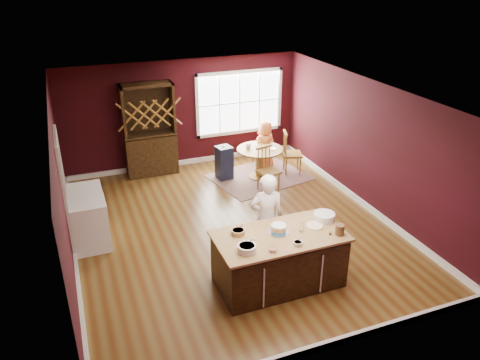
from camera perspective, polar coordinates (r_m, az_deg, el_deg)
name	(u,v)px	position (r m, az deg, el deg)	size (l,w,h in m)	color
room_shell	(231,165)	(8.73, -1.08, 1.79)	(7.00, 7.00, 7.00)	brown
window	(239,102)	(12.25, -0.07, 9.43)	(2.36, 0.10, 1.66)	white
doorway	(65,193)	(8.98, -20.55, -1.52)	(0.08, 1.26, 2.13)	white
kitchen_island	(279,260)	(7.66, 4.75, -9.74)	(2.06, 1.08, 0.92)	black
dining_table	(260,157)	(11.28, 2.42, 2.81)	(1.11, 1.11, 0.75)	#925F35
baker	(266,218)	(8.04, 3.23, -4.66)	(0.60, 0.39, 1.64)	white
layer_cake	(279,229)	(7.42, 4.73, -5.94)	(0.34, 0.34, 0.14)	white
bowl_blue	(247,248)	(6.95, 0.83, -8.34)	(0.29, 0.29, 0.11)	beige
bowl_yellow	(238,232)	(7.36, -0.23, -6.37)	(0.22, 0.22, 0.08)	#B19143
bowl_pink	(273,250)	(6.99, 4.01, -8.48)	(0.14, 0.14, 0.05)	white
bowl_olive	(298,243)	(7.17, 7.05, -7.67)	(0.14, 0.14, 0.05)	#F5E9AF
drinking_glass	(302,227)	(7.48, 7.53, -5.75)	(0.08, 0.08, 0.15)	silver
dinner_plate	(315,226)	(7.69, 9.08, -5.52)	(0.28, 0.28, 0.02)	#F0E8BB
white_tub	(324,217)	(7.87, 10.23, -4.41)	(0.35, 0.35, 0.12)	silver
stoneware_crock	(340,230)	(7.50, 12.07, -5.95)	(0.14, 0.14, 0.17)	brown
toy_figurine	(330,233)	(7.49, 10.95, -6.31)	(0.04, 0.04, 0.07)	yellow
rug	(259,177)	(11.49, 2.37, 0.37)	(2.20, 1.70, 0.01)	brown
chair_east	(293,152)	(11.60, 6.43, 3.39)	(0.46, 0.44, 1.09)	brown
chair_south	(269,170)	(10.59, 3.52, 1.24)	(0.45, 0.43, 1.06)	brown
chair_north	(261,146)	(12.10, 2.55, 4.13)	(0.41, 0.39, 0.97)	brown
seated_woman	(265,145)	(11.78, 3.07, 4.25)	(0.61, 0.40, 1.25)	#F58647
high_chair	(224,162)	(11.27, -1.95, 2.21)	(0.34, 0.34, 0.85)	black
toddler	(225,146)	(11.23, -1.79, 4.22)	(0.18, 0.14, 0.26)	#8CA5BF
table_plate	(272,149)	(11.20, 3.96, 3.84)	(0.20, 0.20, 0.02)	beige
table_cup	(248,146)	(11.19, 1.01, 4.12)	(0.13, 0.13, 0.10)	silver
hutch	(149,130)	(11.52, -11.00, 6.01)	(1.23, 0.51, 2.26)	black
washer	(90,225)	(8.94, -17.84, -5.24)	(0.65, 0.63, 0.94)	white
dryer	(87,209)	(9.51, -18.16, -3.43)	(0.64, 0.62, 0.93)	white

